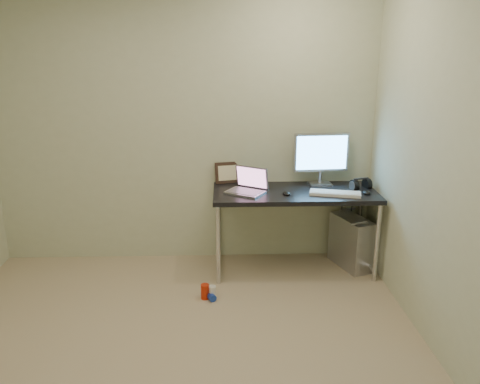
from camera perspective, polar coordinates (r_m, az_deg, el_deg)
name	(u,v)px	position (r m, az deg, el deg)	size (l,w,h in m)	color
floor	(169,370)	(3.20, -8.65, -20.69)	(3.50, 3.50, 0.00)	tan
wall_back	(184,130)	(4.34, -6.80, 7.54)	(3.50, 0.02, 2.50)	beige
wall_right	(468,177)	(2.96, 26.06, 1.64)	(0.02, 3.50, 2.50)	beige
desk	(295,200)	(4.20, 6.67, -1.00)	(1.45, 0.63, 0.75)	black
tower_computer	(351,242)	(4.49, 13.36, -5.94)	(0.34, 0.50, 0.51)	#AFAEB3
cable_a	(341,217)	(4.63, 12.17, -3.03)	(0.01, 0.01, 0.70)	black
cable_b	(350,220)	(4.64, 13.29, -3.32)	(0.01, 0.01, 0.72)	black
can_red	(205,292)	(3.90, -4.29, -12.01)	(0.07, 0.07, 0.12)	red
can_white	(212,292)	(3.90, -3.38, -12.11)	(0.06, 0.06, 0.11)	white
can_blue	(211,296)	(3.90, -3.59, -12.53)	(0.06, 0.06, 0.11)	#1C3DB4
laptop	(248,186)	(4.10, 0.95, 0.68)	(0.40, 0.38, 0.22)	#ACADB4
monitor	(321,155)	(4.35, 9.89, 4.49)	(0.51, 0.16, 0.48)	#ACADB4
keyboard	(335,193)	(4.12, 11.52, -0.16)	(0.43, 0.14, 0.03)	white
mouse_right	(367,192)	(4.21, 15.19, 0.03)	(0.07, 0.11, 0.04)	black
mouse_left	(287,193)	(4.06, 5.70, -0.08)	(0.06, 0.10, 0.03)	black
headphones	(361,185)	(4.36, 14.50, 0.85)	(0.21, 0.12, 0.12)	black
picture_frame	(228,173)	(4.38, -1.44, 2.38)	(0.25, 0.03, 0.20)	black
webcam	(244,174)	(4.37, 0.46, 2.20)	(0.05, 0.04, 0.12)	silver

